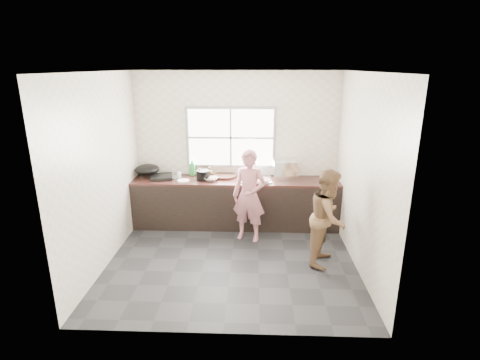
{
  "coord_description": "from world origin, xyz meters",
  "views": [
    {
      "loc": [
        0.32,
        -4.97,
        2.78
      ],
      "look_at": [
        0.1,
        0.65,
        1.05
      ],
      "focal_mm": 28.0,
      "sensor_mm": 36.0,
      "label": 1
    }
  ],
  "objects_px": {
    "bottle_brown_tall": "(200,174)",
    "bottle_brown_short": "(210,172)",
    "bowl_mince": "(211,179)",
    "pot_lid_right": "(176,177)",
    "black_pot": "(203,175)",
    "pot_lid_left": "(172,177)",
    "woman": "(249,199)",
    "cutting_board": "(225,176)",
    "person_side": "(328,217)",
    "plate_food": "(183,181)",
    "bowl_held": "(259,179)",
    "burner": "(161,177)",
    "glass_jar": "(179,175)",
    "dish_rack": "(285,170)",
    "bottle_green": "(192,167)",
    "wok": "(147,169)",
    "bowl_crabs": "(262,182)"
  },
  "relations": [
    {
      "from": "plate_food",
      "to": "bottle_green",
      "type": "bearing_deg",
      "value": 73.61
    },
    {
      "from": "dish_rack",
      "to": "bowl_crabs",
      "type": "bearing_deg",
      "value": -147.59
    },
    {
      "from": "burner",
      "to": "glass_jar",
      "type": "bearing_deg",
      "value": 17.34
    },
    {
      "from": "pot_lid_left",
      "to": "cutting_board",
      "type": "bearing_deg",
      "value": 2.05
    },
    {
      "from": "bowl_mince",
      "to": "glass_jar",
      "type": "height_order",
      "value": "glass_jar"
    },
    {
      "from": "bowl_held",
      "to": "pot_lid_left",
      "type": "height_order",
      "value": "bowl_held"
    },
    {
      "from": "pot_lid_right",
      "to": "cutting_board",
      "type": "bearing_deg",
      "value": 4.34
    },
    {
      "from": "bottle_brown_tall",
      "to": "dish_rack",
      "type": "height_order",
      "value": "dish_rack"
    },
    {
      "from": "cutting_board",
      "to": "woman",
      "type": "bearing_deg",
      "value": -57.49
    },
    {
      "from": "glass_jar",
      "to": "woman",
      "type": "bearing_deg",
      "value": -27.77
    },
    {
      "from": "cutting_board",
      "to": "pot_lid_right",
      "type": "bearing_deg",
      "value": -175.66
    },
    {
      "from": "bowl_crabs",
      "to": "pot_lid_left",
      "type": "height_order",
      "value": "bowl_crabs"
    },
    {
      "from": "plate_food",
      "to": "pot_lid_left",
      "type": "relative_size",
      "value": 0.78
    },
    {
      "from": "bowl_held",
      "to": "bottle_brown_tall",
      "type": "xyz_separation_m",
      "value": [
        -1.03,
        0.04,
        0.06
      ]
    },
    {
      "from": "pot_lid_left",
      "to": "bottle_brown_tall",
      "type": "bearing_deg",
      "value": -11.56
    },
    {
      "from": "bottle_green",
      "to": "dish_rack",
      "type": "xyz_separation_m",
      "value": [
        1.67,
        -0.13,
        0.0
      ]
    },
    {
      "from": "bottle_brown_tall",
      "to": "bottle_brown_short",
      "type": "relative_size",
      "value": 1.15
    },
    {
      "from": "woman",
      "to": "cutting_board",
      "type": "bearing_deg",
      "value": 139.77
    },
    {
      "from": "bowl_mince",
      "to": "pot_lid_left",
      "type": "distance_m",
      "value": 0.75
    },
    {
      "from": "person_side",
      "to": "bottle_brown_short",
      "type": "height_order",
      "value": "person_side"
    },
    {
      "from": "glass_jar",
      "to": "dish_rack",
      "type": "bearing_deg",
      "value": -0.31
    },
    {
      "from": "bottle_brown_short",
      "to": "woman",
      "type": "bearing_deg",
      "value": -44.92
    },
    {
      "from": "black_pot",
      "to": "bottle_brown_tall",
      "type": "relative_size",
      "value": 1.27
    },
    {
      "from": "cutting_board",
      "to": "bottle_green",
      "type": "bearing_deg",
      "value": 171.84
    },
    {
      "from": "bowl_mince",
      "to": "bottle_brown_short",
      "type": "distance_m",
      "value": 0.26
    },
    {
      "from": "black_pot",
      "to": "pot_lid_left",
      "type": "bearing_deg",
      "value": 166.79
    },
    {
      "from": "woman",
      "to": "black_pot",
      "type": "bearing_deg",
      "value": 164.35
    },
    {
      "from": "bottle_green",
      "to": "bottle_brown_short",
      "type": "xyz_separation_m",
      "value": [
        0.32,
        -0.06,
        -0.08
      ]
    },
    {
      "from": "person_side",
      "to": "plate_food",
      "type": "bearing_deg",
      "value": 85.27
    },
    {
      "from": "bottle_green",
      "to": "glass_jar",
      "type": "distance_m",
      "value": 0.28
    },
    {
      "from": "black_pot",
      "to": "bottle_brown_tall",
      "type": "bearing_deg",
      "value": 154.47
    },
    {
      "from": "bottle_green",
      "to": "wok",
      "type": "distance_m",
      "value": 0.8
    },
    {
      "from": "woman",
      "to": "bottle_brown_tall",
      "type": "relative_size",
      "value": 7.68
    },
    {
      "from": "plate_food",
      "to": "bottle_brown_tall",
      "type": "bearing_deg",
      "value": 26.3
    },
    {
      "from": "wok",
      "to": "pot_lid_right",
      "type": "distance_m",
      "value": 0.54
    },
    {
      "from": "bowl_crabs",
      "to": "plate_food",
      "type": "height_order",
      "value": "bowl_crabs"
    },
    {
      "from": "bowl_held",
      "to": "burner",
      "type": "height_order",
      "value": "bowl_held"
    },
    {
      "from": "black_pot",
      "to": "wok",
      "type": "relative_size",
      "value": 0.54
    },
    {
      "from": "bottle_brown_short",
      "to": "dish_rack",
      "type": "bearing_deg",
      "value": -2.75
    },
    {
      "from": "bowl_mince",
      "to": "bottle_brown_short",
      "type": "bearing_deg",
      "value": 101.71
    },
    {
      "from": "person_side",
      "to": "burner",
      "type": "height_order",
      "value": "person_side"
    },
    {
      "from": "bowl_held",
      "to": "pot_lid_left",
      "type": "bearing_deg",
      "value": 174.59
    },
    {
      "from": "bowl_held",
      "to": "pot_lid_left",
      "type": "xyz_separation_m",
      "value": [
        -1.55,
        0.15,
        -0.03
      ]
    },
    {
      "from": "bowl_held",
      "to": "burner",
      "type": "bearing_deg",
      "value": 178.08
    },
    {
      "from": "bowl_mince",
      "to": "pot_lid_right",
      "type": "height_order",
      "value": "bowl_mince"
    },
    {
      "from": "cutting_board",
      "to": "black_pot",
      "type": "distance_m",
      "value": 0.41
    },
    {
      "from": "bowl_held",
      "to": "glass_jar",
      "type": "relative_size",
      "value": 2.22
    },
    {
      "from": "person_side",
      "to": "glass_jar",
      "type": "relative_size",
      "value": 14.94
    },
    {
      "from": "bottle_brown_short",
      "to": "glass_jar",
      "type": "bearing_deg",
      "value": -174.25
    },
    {
      "from": "bottle_green",
      "to": "woman",
      "type": "bearing_deg",
      "value": -36.92
    }
  ]
}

